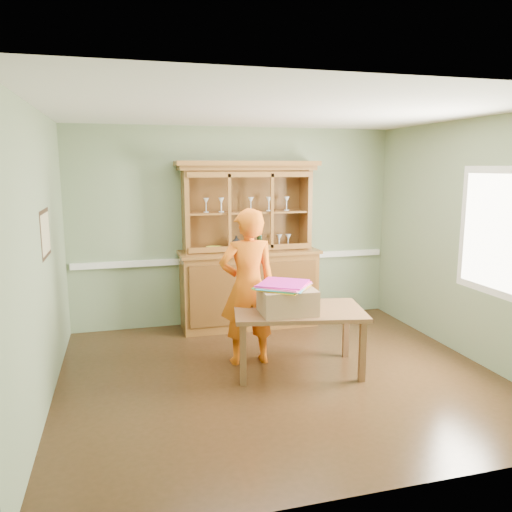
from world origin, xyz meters
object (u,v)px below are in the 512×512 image
object	(u,v)px
dining_table	(299,316)
cardboard_box	(287,301)
person	(248,287)
china_hutch	(248,269)

from	to	relation	value
dining_table	cardboard_box	xyz separation A→B (m)	(-0.16, -0.10, 0.21)
person	cardboard_box	bearing A→B (deg)	124.71
china_hutch	person	distance (m)	1.34
dining_table	china_hutch	bearing A→B (deg)	105.59
china_hutch	dining_table	bearing A→B (deg)	-85.48
china_hutch	person	bearing A→B (deg)	-104.60
dining_table	cardboard_box	bearing A→B (deg)	-136.64
china_hutch	cardboard_box	distance (m)	1.75
cardboard_box	person	size ratio (longest dim) A/B	0.32
dining_table	cardboard_box	world-z (taller)	cardboard_box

